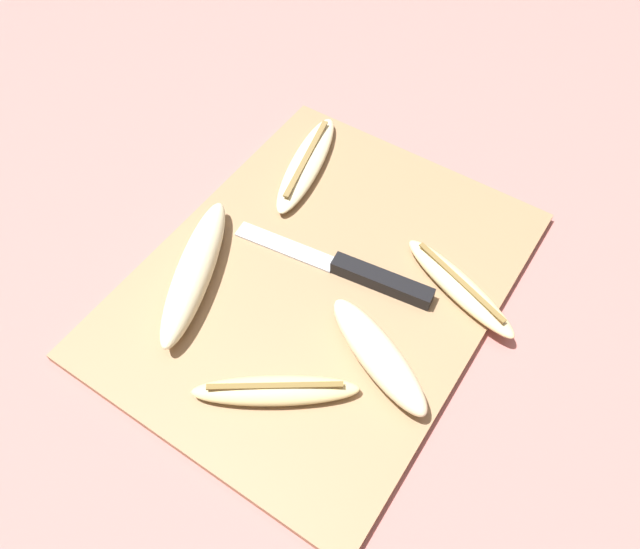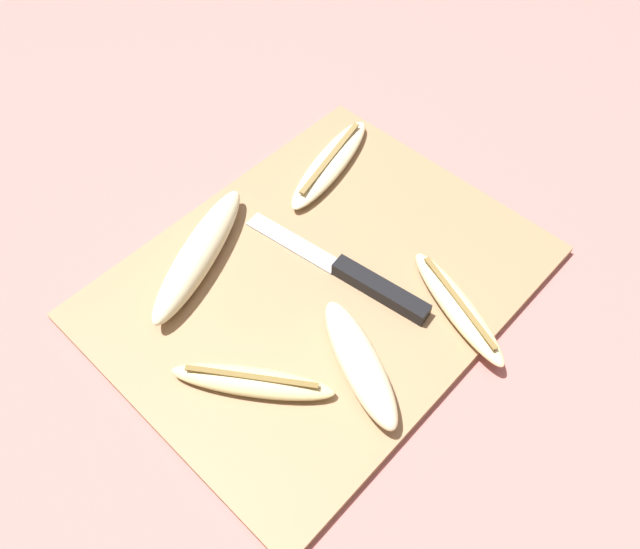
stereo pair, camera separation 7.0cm
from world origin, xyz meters
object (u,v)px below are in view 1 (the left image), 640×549
Objects in this scene: banana_bright_far at (195,271)px; banana_ripe_center at (459,287)px; banana_spotted_left at (276,391)px; banana_cream_curved at (306,163)px; banana_pale_long at (378,355)px; knife at (365,275)px.

banana_ripe_center is at bearing -59.66° from banana_bright_far.
banana_bright_far reaches higher than banana_ripe_center.
banana_spotted_left is 0.85× the size of banana_cream_curved.
banana_cream_curved is (0.19, 0.22, -0.01)m from banana_pale_long.
banana_bright_far is 1.09× the size of banana_cream_curved.
banana_spotted_left is at bearing 172.44° from knife.
knife is 1.56× the size of banana_pale_long.
banana_cream_curved is at bearing 28.64° from banana_spotted_left.
banana_pale_long is (-0.09, -0.07, 0.01)m from knife.
banana_cream_curved reaches higher than knife.
banana_spotted_left is at bearing 142.55° from banana_pale_long.
banana_bright_far reaches higher than banana_cream_curved.
banana_spotted_left is (-0.17, 0.00, 0.00)m from knife.
banana_bright_far is 0.30m from banana_ripe_center.
banana_pale_long is at bearing -37.45° from banana_spotted_left.
knife is at bearing -0.34° from banana_spotted_left.
banana_pale_long reaches higher than banana_cream_curved.
banana_ripe_center and banana_cream_curved have the same top height.
banana_ripe_center is (0.15, -0.25, -0.01)m from banana_bright_far.
knife is at bearing -56.03° from banana_bright_far.
knife is at bearing 37.60° from banana_pale_long.
banana_ripe_center is at bearing -13.47° from banana_pale_long.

